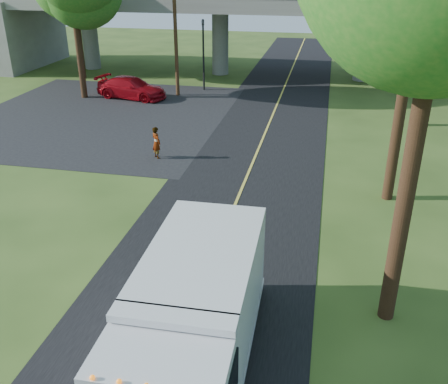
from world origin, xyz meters
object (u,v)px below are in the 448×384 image
(red_sedan, at_px, (132,88))
(pedestrian, at_px, (156,143))
(step_van, at_px, (195,316))
(utility_pole, at_px, (175,31))
(traffic_signal, at_px, (203,47))

(red_sedan, relative_size, pedestrian, 3.15)
(step_van, bearing_deg, utility_pole, 106.38)
(step_van, bearing_deg, red_sedan, 113.44)
(pedestrian, bearing_deg, traffic_signal, -43.20)
(red_sedan, bearing_deg, step_van, -144.97)
(utility_pole, bearing_deg, pedestrian, -78.17)
(step_van, bearing_deg, traffic_signal, 102.33)
(red_sedan, bearing_deg, utility_pole, -53.89)
(traffic_signal, height_order, utility_pole, utility_pole)
(traffic_signal, distance_m, utility_pole, 2.86)
(traffic_signal, distance_m, pedestrian, 14.75)
(step_van, height_order, red_sedan, step_van)
(pedestrian, bearing_deg, step_van, 154.87)
(utility_pole, bearing_deg, red_sedan, -154.34)
(step_van, bearing_deg, pedestrian, 111.35)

